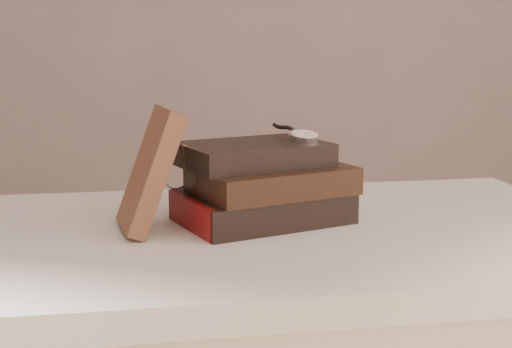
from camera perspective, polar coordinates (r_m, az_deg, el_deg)
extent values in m
cube|color=silver|center=(1.08, 2.29, -5.27)|extent=(1.00, 0.60, 0.04)
cube|color=white|center=(1.10, 2.27, -8.29)|extent=(0.88, 0.49, 0.08)
cube|color=black|center=(1.10, 0.51, -2.65)|extent=(0.29, 0.24, 0.05)
cube|color=beige|center=(1.10, 0.66, -2.63)|extent=(0.27, 0.22, 0.04)
cube|color=gold|center=(1.07, -5.78, -3.05)|extent=(0.01, 0.01, 0.05)
cube|color=maroon|center=(1.05, -5.21, -3.34)|extent=(0.06, 0.15, 0.05)
cube|color=black|center=(1.09, 1.29, -0.44)|extent=(0.27, 0.22, 0.04)
cube|color=beige|center=(1.09, 1.43, -0.43)|extent=(0.26, 0.21, 0.03)
cube|color=gold|center=(1.06, -4.63, -0.77)|extent=(0.01, 0.01, 0.04)
cube|color=black|center=(1.09, -0.21, 1.60)|extent=(0.25, 0.21, 0.04)
cube|color=beige|center=(1.09, -0.07, 1.62)|extent=(0.24, 0.19, 0.03)
cube|color=gold|center=(1.06, -5.75, 1.34)|extent=(0.01, 0.01, 0.04)
cube|color=#48291C|center=(1.04, -8.52, 0.30)|extent=(0.11, 0.13, 0.18)
cylinder|color=silver|center=(1.10, 3.96, 3.00)|extent=(0.06, 0.07, 0.02)
cylinder|color=white|center=(1.10, 3.97, 3.24)|extent=(0.05, 0.05, 0.01)
torus|color=silver|center=(1.10, 3.96, 3.21)|extent=(0.06, 0.06, 0.01)
cylinder|color=silver|center=(1.12, 3.17, 3.19)|extent=(0.01, 0.01, 0.01)
cube|color=black|center=(1.10, 3.80, 3.33)|extent=(0.01, 0.01, 0.00)
cube|color=black|center=(1.10, 4.19, 3.31)|extent=(0.01, 0.00, 0.00)
sphere|color=black|center=(1.13, 3.08, 3.52)|extent=(0.01, 0.01, 0.01)
sphere|color=black|center=(1.14, 2.89, 3.64)|extent=(0.01, 0.01, 0.01)
sphere|color=black|center=(1.15, 2.71, 3.73)|extent=(0.01, 0.01, 0.01)
sphere|color=black|center=(1.16, 2.53, 3.78)|extent=(0.01, 0.01, 0.01)
sphere|color=black|center=(1.17, 2.35, 3.79)|extent=(0.01, 0.01, 0.01)
sphere|color=black|center=(1.17, 2.17, 3.79)|extent=(0.01, 0.01, 0.01)
sphere|color=black|center=(1.18, 2.00, 3.79)|extent=(0.01, 0.01, 0.01)
sphere|color=black|center=(1.19, 1.83, 3.82)|extent=(0.01, 0.01, 0.01)
sphere|color=black|center=(1.20, 1.66, 3.89)|extent=(0.01, 0.01, 0.01)
sphere|color=black|center=(1.21, 1.50, 3.99)|extent=(0.01, 0.01, 0.01)
torus|color=silver|center=(1.11, -6.53, -0.05)|extent=(0.05, 0.03, 0.05)
torus|color=silver|center=(1.13, -4.02, 0.18)|extent=(0.05, 0.03, 0.05)
cylinder|color=silver|center=(1.12, -5.27, 0.22)|extent=(0.01, 0.01, 0.00)
cylinder|color=silver|center=(1.16, -8.59, 0.01)|extent=(0.04, 0.11, 0.03)
cylinder|color=silver|center=(1.19, -4.13, 0.42)|extent=(0.04, 0.11, 0.03)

